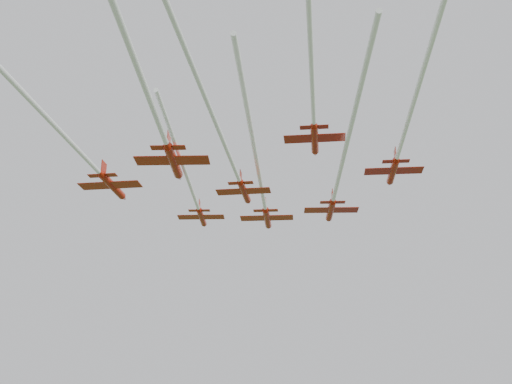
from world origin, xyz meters
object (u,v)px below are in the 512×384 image
(jet_row3_left, at_px, (81,153))
(jet_row3_right, at_px, (402,141))
(jet_row3_mid, at_px, (224,142))
(jet_row4_left, at_px, (151,103))
(jet_row4_right, at_px, (313,101))
(jet_row2_left, at_px, (193,194))
(jet_row2_right, at_px, (339,177))
(jet_lead, at_px, (261,186))

(jet_row3_left, distance_m, jet_row3_right, 42.39)
(jet_row3_mid, bearing_deg, jet_row3_right, 17.08)
(jet_row3_mid, xyz_separation_m, jet_row4_left, (-4.24, -12.01, -0.15))
(jet_row4_right, bearing_deg, jet_row2_left, 125.63)
(jet_row2_right, xyz_separation_m, jet_row4_left, (-16.22, -26.85, 0.13))
(jet_row3_left, distance_m, jet_row4_left, 19.08)
(jet_row3_right, bearing_deg, jet_row3_mid, -165.28)
(jet_lead, distance_m, jet_row2_right, 17.88)
(jet_row3_left, relative_size, jet_row3_right, 1.12)
(jet_lead, distance_m, jet_row3_mid, 25.33)
(jet_row3_right, bearing_deg, jet_row4_left, -150.07)
(jet_row2_left, xyz_separation_m, jet_row4_left, (6.82, -29.53, -0.71))
(jet_row4_left, relative_size, jet_row4_right, 1.43)
(jet_row3_mid, distance_m, jet_row4_right, 13.49)
(jet_lead, xyz_separation_m, jet_row2_right, (14.23, -10.13, -3.83))
(jet_lead, relative_size, jet_row2_left, 1.36)
(jet_row3_left, bearing_deg, jet_row4_right, -16.46)
(jet_row3_left, height_order, jet_row4_left, jet_row3_left)
(jet_row3_mid, distance_m, jet_row3_right, 23.74)
(jet_row4_left, bearing_deg, jet_row3_mid, 55.88)
(jet_row2_right, relative_size, jet_row4_right, 1.28)
(jet_row3_left, relative_size, jet_row3_mid, 0.83)
(jet_row3_right, bearing_deg, jet_row2_right, 143.02)
(jet_row3_left, bearing_deg, jet_row4_left, -44.87)
(jet_row2_right, height_order, jet_row3_left, jet_row3_left)
(jet_lead, xyz_separation_m, jet_row2_left, (-8.81, -7.46, -2.99))
(jet_row2_right, bearing_deg, jet_lead, 129.91)
(jet_row3_right, distance_m, jet_row4_left, 34.01)
(jet_row3_mid, bearing_deg, jet_row3_left, 173.12)
(jet_row3_mid, relative_size, jet_row4_right, 1.44)
(jet_row3_right, bearing_deg, jet_row3_left, -176.13)
(jet_row2_right, bearing_deg, jet_row3_left, -168.36)
(jet_lead, distance_m, jet_row3_right, 27.64)
(jet_row2_right, xyz_separation_m, jet_row4_right, (0.45, -19.96, 1.44))
(jet_lead, bearing_deg, jet_row2_right, -47.65)
(jet_row2_left, distance_m, jet_row3_left, 20.20)
(jet_row2_right, bearing_deg, jet_row3_right, -40.14)
(jet_row2_left, xyz_separation_m, jet_row2_right, (23.04, -2.67, -0.84))
(jet_row4_left, bearing_deg, jet_row3_right, 26.73)
(jet_row2_left, relative_size, jet_row3_right, 1.01)
(jet_lead, relative_size, jet_row2_right, 1.14)
(jet_row3_left, height_order, jet_row3_mid, jet_row3_left)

